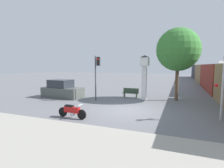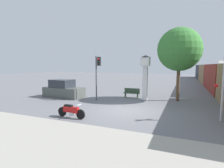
{
  "view_description": "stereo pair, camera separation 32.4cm",
  "coord_description": "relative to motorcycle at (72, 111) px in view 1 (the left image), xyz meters",
  "views": [
    {
      "loc": [
        3.53,
        -11.84,
        3.22
      ],
      "look_at": [
        -1.35,
        0.68,
        1.81
      ],
      "focal_mm": 28.0,
      "sensor_mm": 36.0,
      "label": 1
    },
    {
      "loc": [
        3.83,
        -11.72,
        3.22
      ],
      "look_at": [
        -1.35,
        0.68,
        1.81
      ],
      "focal_mm": 28.0,
      "sensor_mm": 36.0,
      "label": 2
    }
  ],
  "objects": [
    {
      "name": "railroad_crossing_signal",
      "position": [
        8.48,
        2.74,
        1.63
      ],
      "size": [
        0.9,
        0.82,
        3.78
      ],
      "color": "#B7B7BC",
      "rests_on": "ground_plane"
    },
    {
      "name": "motorcycle",
      "position": [
        0.0,
        0.0,
        0.0
      ],
      "size": [
        2.03,
        0.44,
        0.9
      ],
      "rotation": [
        0.0,
        0.0,
        -0.06
      ],
      "color": "black",
      "rests_on": "ground_plane"
    },
    {
      "name": "street_tree",
      "position": [
        5.89,
        8.14,
        4.22
      ],
      "size": [
        3.88,
        3.88,
        6.61
      ],
      "color": "brown",
      "rests_on": "ground_plane"
    },
    {
      "name": "traffic_light",
      "position": [
        -0.99,
        5.53,
        2.4
      ],
      "size": [
        0.5,
        0.35,
        4.12
      ],
      "color": "#47474C",
      "rests_on": "ground_plane"
    },
    {
      "name": "bench",
      "position": [
        1.5,
        8.2,
        0.06
      ],
      "size": [
        1.6,
        0.44,
        0.92
      ],
      "color": "#384C38",
      "rests_on": "ground_plane"
    },
    {
      "name": "clock_tower",
      "position": [
        3.02,
        7.42,
        2.34
      ],
      "size": [
        0.93,
        0.93,
        4.18
      ],
      "color": "white",
      "rests_on": "ground_plane"
    },
    {
      "name": "parked_car",
      "position": [
        -5.05,
        5.68,
        0.32
      ],
      "size": [
        4.31,
        2.07,
        1.8
      ],
      "rotation": [
        0.0,
        0.0,
        -0.07
      ],
      "color": "#4C514C",
      "rests_on": "ground_plane"
    },
    {
      "name": "freight_train",
      "position": [
        10.67,
        23.32,
        1.27
      ],
      "size": [
        2.8,
        48.7,
        3.4
      ],
      "color": "olive",
      "rests_on": "ground_plane"
    },
    {
      "name": "ground_plane",
      "position": [
        2.61,
        2.92,
        -0.43
      ],
      "size": [
        120.0,
        120.0,
        0.0
      ],
      "primitive_type": "plane",
      "color": "slate"
    },
    {
      "name": "sidewalk_strip",
      "position": [
        2.61,
        -4.0,
        -0.38
      ],
      "size": [
        36.0,
        6.0,
        0.1
      ],
      "color": "#9E998E",
      "rests_on": "ground_plane"
    }
  ]
}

